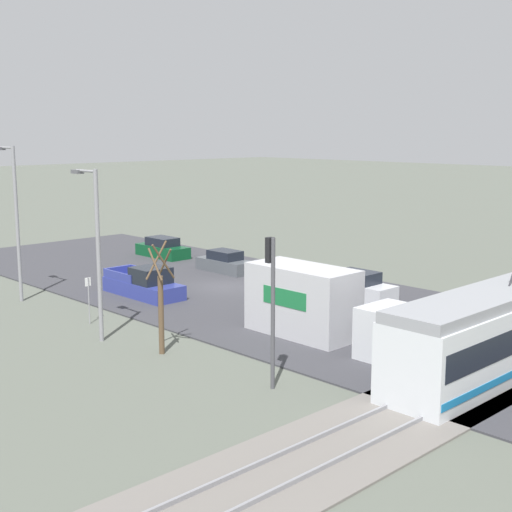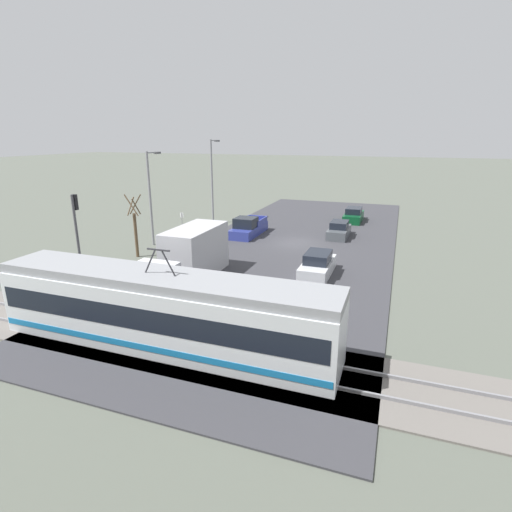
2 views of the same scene
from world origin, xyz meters
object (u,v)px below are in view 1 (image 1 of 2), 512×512
(sedan_car_1, at_px, (225,263))
(traffic_light_pole, at_px, (272,293))
(sedan_car_0, at_px, (163,249))
(street_tree, at_px, (161,304))
(street_lamp_mid_block, at_px, (15,213))
(box_truck, at_px, (323,308))
(sedan_car_2, at_px, (357,287))
(no_parking_sign, at_px, (89,296))
(street_lamp_near_crossing, at_px, (96,243))
(pickup_truck, at_px, (144,284))

(sedan_car_1, bearing_deg, traffic_light_pole, 52.91)
(sedan_car_0, relative_size, street_tree, 0.94)
(sedan_car_1, relative_size, street_tree, 0.87)
(street_lamp_mid_block, bearing_deg, traffic_light_pole, 91.00)
(street_lamp_mid_block, bearing_deg, box_truck, 110.18)
(sedan_car_1, height_order, street_tree, street_tree)
(sedan_car_2, xyz_separation_m, no_parking_sign, (13.99, -6.15, 0.72))
(traffic_light_pole, distance_m, street_lamp_mid_block, 20.15)
(box_truck, relative_size, traffic_light_pole, 1.60)
(street_lamp_mid_block, bearing_deg, no_parking_sign, 91.84)
(street_lamp_near_crossing, bearing_deg, sedan_car_1, -151.91)
(street_lamp_mid_block, bearing_deg, pickup_truck, 142.98)
(no_parking_sign, bearing_deg, sedan_car_1, -159.48)
(sedan_car_1, relative_size, traffic_light_pole, 0.74)
(pickup_truck, xyz_separation_m, street_lamp_mid_block, (5.69, -4.29, 4.30))
(box_truck, xyz_separation_m, traffic_light_pole, (6.06, 2.66, 2.12))
(pickup_truck, xyz_separation_m, traffic_light_pole, (5.34, 15.81, 2.96))
(box_truck, distance_m, street_lamp_mid_block, 18.90)
(sedan_car_2, bearing_deg, traffic_light_pole, -154.11)
(box_truck, bearing_deg, sedan_car_0, -109.10)
(sedan_car_2, distance_m, street_lamp_mid_block, 19.99)
(box_truck, relative_size, sedan_car_2, 2.05)
(street_tree, xyz_separation_m, street_lamp_mid_block, (-0.09, -13.76, 2.80))
(box_truck, xyz_separation_m, street_tree, (6.50, -3.68, 0.66))
(street_lamp_mid_block, bearing_deg, sedan_car_2, 136.75)
(no_parking_sign, bearing_deg, sedan_car_0, -137.73)
(sedan_car_0, distance_m, street_tree, 24.29)
(sedan_car_1, distance_m, street_tree, 18.36)
(box_truck, bearing_deg, traffic_light_pole, 23.73)
(sedan_car_1, xyz_separation_m, no_parking_sign, (13.75, 5.15, 0.76))
(sedan_car_1, bearing_deg, street_lamp_near_crossing, 28.09)
(sedan_car_0, height_order, no_parking_sign, no_parking_sign)
(sedan_car_0, relative_size, traffic_light_pole, 0.81)
(box_truck, height_order, street_lamp_mid_block, street_lamp_mid_block)
(street_tree, height_order, street_lamp_mid_block, street_lamp_mid_block)
(pickup_truck, xyz_separation_m, no_parking_sign, (5.46, 2.93, 0.69))
(sedan_car_1, xyz_separation_m, traffic_light_pole, (13.63, 18.02, 3.03))
(street_tree, bearing_deg, sedan_car_2, -178.44)
(box_truck, height_order, traffic_light_pole, traffic_light_pole)
(sedan_car_0, distance_m, traffic_light_pole, 29.51)
(box_truck, distance_m, traffic_light_pole, 6.95)
(sedan_car_0, relative_size, no_parking_sign, 1.95)
(street_lamp_near_crossing, bearing_deg, no_parking_sign, -112.81)
(pickup_truck, bearing_deg, traffic_light_pole, 71.35)
(traffic_light_pole, relative_size, street_tree, 1.17)
(pickup_truck, height_order, sedan_car_2, pickup_truck)
(sedan_car_0, xyz_separation_m, street_tree, (14.50, 19.43, 1.55))
(sedan_car_2, relative_size, street_lamp_near_crossing, 0.57)
(sedan_car_2, bearing_deg, street_lamp_mid_block, 136.75)
(traffic_light_pole, bearing_deg, street_tree, -86.02)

